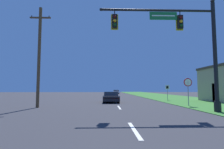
{
  "coord_description": "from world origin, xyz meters",
  "views": [
    {
      "loc": [
        -1.06,
        -0.8,
        1.58
      ],
      "look_at": [
        0.0,
        33.55,
        4.38
      ],
      "focal_mm": 28.0,
      "sensor_mm": 36.0,
      "label": 1
    }
  ],
  "objects_px": {
    "car_ahead": "(111,97)",
    "signal_mast": "(188,43)",
    "route_sign_post": "(167,89)",
    "utility_pole_near": "(39,55)",
    "far_car": "(116,92)",
    "stop_sign": "(188,86)"
  },
  "relations": [
    {
      "from": "car_ahead",
      "to": "signal_mast",
      "type": "bearing_deg",
      "value": -60.89
    },
    {
      "from": "route_sign_post",
      "to": "utility_pole_near",
      "type": "xyz_separation_m",
      "value": [
        -13.95,
        -8.22,
        2.97
      ]
    },
    {
      "from": "car_ahead",
      "to": "far_car",
      "type": "xyz_separation_m",
      "value": [
        2.5,
        34.62,
        -0.0
      ]
    },
    {
      "from": "stop_sign",
      "to": "route_sign_post",
      "type": "bearing_deg",
      "value": 84.35
    },
    {
      "from": "route_sign_post",
      "to": "signal_mast",
      "type": "bearing_deg",
      "value": -102.54
    },
    {
      "from": "car_ahead",
      "to": "far_car",
      "type": "distance_m",
      "value": 34.71
    },
    {
      "from": "route_sign_post",
      "to": "car_ahead",
      "type": "bearing_deg",
      "value": -161.6
    },
    {
      "from": "car_ahead",
      "to": "route_sign_post",
      "type": "distance_m",
      "value": 8.08
    },
    {
      "from": "car_ahead",
      "to": "stop_sign",
      "type": "relative_size",
      "value": 1.74
    },
    {
      "from": "signal_mast",
      "to": "stop_sign",
      "type": "xyz_separation_m",
      "value": [
        1.83,
        4.04,
        -2.86
      ]
    },
    {
      "from": "far_car",
      "to": "utility_pole_near",
      "type": "xyz_separation_m",
      "value": [
        -8.83,
        -40.3,
        3.89
      ]
    },
    {
      "from": "route_sign_post",
      "to": "utility_pole_near",
      "type": "height_order",
      "value": "utility_pole_near"
    },
    {
      "from": "signal_mast",
      "to": "stop_sign",
      "type": "bearing_deg",
      "value": 65.61
    },
    {
      "from": "far_car",
      "to": "route_sign_post",
      "type": "height_order",
      "value": "route_sign_post"
    },
    {
      "from": "car_ahead",
      "to": "stop_sign",
      "type": "xyz_separation_m",
      "value": [
        6.87,
        -5.01,
        1.26
      ]
    },
    {
      "from": "far_car",
      "to": "stop_sign",
      "type": "height_order",
      "value": "stop_sign"
    },
    {
      "from": "route_sign_post",
      "to": "far_car",
      "type": "bearing_deg",
      "value": 99.07
    },
    {
      "from": "utility_pole_near",
      "to": "stop_sign",
      "type": "bearing_deg",
      "value": 2.91
    },
    {
      "from": "signal_mast",
      "to": "far_car",
      "type": "relative_size",
      "value": 1.94
    },
    {
      "from": "stop_sign",
      "to": "signal_mast",
      "type": "bearing_deg",
      "value": -114.39
    },
    {
      "from": "car_ahead",
      "to": "stop_sign",
      "type": "distance_m",
      "value": 8.6
    },
    {
      "from": "signal_mast",
      "to": "car_ahead",
      "type": "xyz_separation_m",
      "value": [
        -5.04,
        9.05,
        -4.12
      ]
    }
  ]
}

